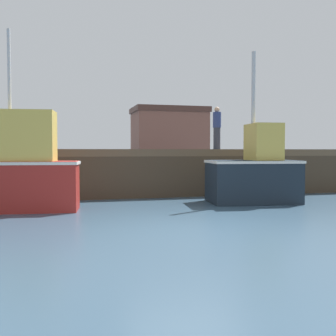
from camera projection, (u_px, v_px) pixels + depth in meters
ground at (188, 230)px, 8.70m from camera, size 120.00×160.00×0.10m
pier at (200, 156)px, 17.49m from camera, size 13.82×6.81×1.70m
fishing_boat_near_left at (11, 172)px, 11.00m from camera, size 3.80×1.60×4.90m
fishing_boat_near_right at (254, 173)px, 12.89m from camera, size 2.95×1.90×4.74m
dockworker at (217, 128)px, 16.95m from camera, size 0.34×0.34×1.77m
warehouse at (169, 138)px, 38.67m from camera, size 6.88×4.68×5.71m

